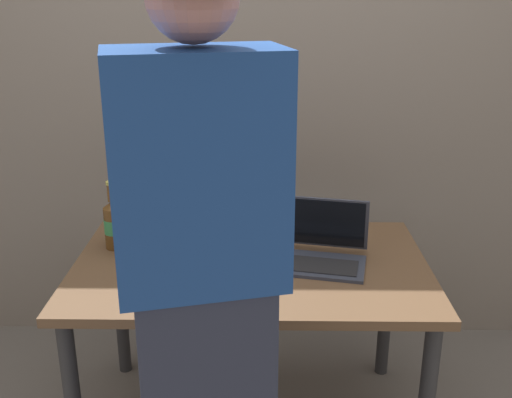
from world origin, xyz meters
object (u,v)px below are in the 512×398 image
object	(u,v)px
beer_bottle_dark	(150,216)
beer_bottle_green	(133,224)
laptop	(323,247)
person_figure	(203,306)
beer_bottle_amber	(114,223)

from	to	relation	value
beer_bottle_dark	beer_bottle_green	size ratio (longest dim) A/B	0.87
beer_bottle_green	beer_bottle_dark	bearing A→B (deg)	74.27
laptop	person_figure	world-z (taller)	person_figure
laptop	beer_bottle_green	bearing A→B (deg)	175.63
beer_bottle_amber	person_figure	bearing A→B (deg)	-61.99
beer_bottle_dark	beer_bottle_amber	size ratio (longest dim) A/B	1.02
beer_bottle_dark	person_figure	distance (m)	0.93
beer_bottle_dark	beer_bottle_amber	bearing A→B (deg)	-148.33
beer_bottle_dark	person_figure	bearing A→B (deg)	-71.09
laptop	beer_bottle_green	size ratio (longest dim) A/B	1.14
beer_bottle_amber	person_figure	xyz separation A→B (m)	(0.42, -0.80, 0.10)
laptop	beer_bottle_amber	xyz separation A→B (m)	(-0.80, 0.11, 0.05)
beer_bottle_dark	beer_bottle_amber	distance (m)	0.15
beer_bottle_green	person_figure	bearing A→B (deg)	-65.66
beer_bottle_green	person_figure	size ratio (longest dim) A/B	0.18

